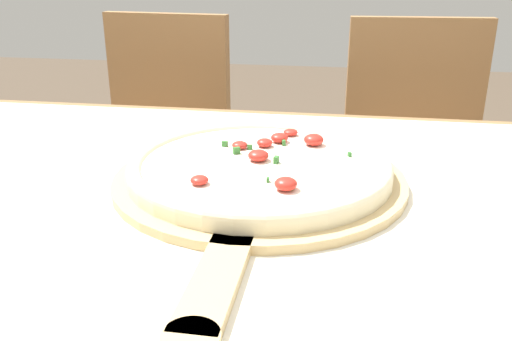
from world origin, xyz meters
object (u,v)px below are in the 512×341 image
Objects in this scene: pizza_peel at (258,183)px; chair_right at (414,159)px; chair_left at (159,145)px; pizza at (260,166)px.

chair_right is at bearing 68.48° from pizza_peel.
chair_left is (-0.42, 0.79, -0.23)m from pizza_peel.
pizza is at bearing -115.55° from chair_right.
pizza reaches higher than pizza_peel.
chair_right is (0.31, 0.77, -0.25)m from pizza.
pizza is 0.87m from chair_right.
pizza_peel is 0.66× the size of chair_right.
pizza_peel is 0.03m from pizza.
chair_left reaches higher than pizza.
pizza_peel is 0.92m from chair_left.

